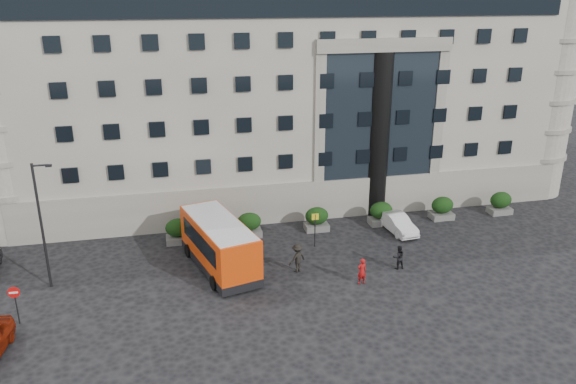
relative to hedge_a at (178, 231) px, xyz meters
The scene contains 19 objects.
ground 8.81m from the hedge_a, 62.85° to the right, with size 120.00×120.00×0.00m, color black.
civic_building 19.15m from the hedge_a, 54.85° to the left, with size 44.00×24.00×18.00m, color gray.
entrance_column 17.13m from the hedge_a, ahead, with size 1.80×1.80×13.00m, color black.
hedge_a is the anchor object (origin of this frame).
hedge_b 5.20m from the hedge_a, ahead, with size 1.80×1.26×1.84m.
hedge_c 10.40m from the hedge_a, ahead, with size 1.80×1.26×1.84m.
hedge_d 15.60m from the hedge_a, ahead, with size 1.80×1.26×1.84m.
hedge_e 20.80m from the hedge_a, ahead, with size 1.80×1.26×1.84m.
hedge_f 26.00m from the hedge_a, ahead, with size 1.80×1.26×1.84m.
street_lamp 9.89m from the hedge_a, 148.84° to the right, with size 1.16×0.18×8.00m.
bus_stop_sign 9.94m from the hedge_a, 16.42° to the right, with size 0.50×0.08×2.52m.
no_entry_sign 12.64m from the hedge_a, 135.52° to the right, with size 0.64×0.16×2.32m.
minibus 5.31m from the hedge_a, 61.20° to the right, with size 4.68×8.36×3.30m.
red_truck 11.71m from the hedge_a, 133.87° to the left, with size 3.33×5.70×2.88m.
parked_car_d 10.56m from the hedge_a, 137.28° to the left, with size 2.37×5.15×1.43m, color black.
white_taxi 16.39m from the hedge_a, ahead, with size 1.45×4.16×1.37m, color silver.
pedestrian_a 13.95m from the hedge_a, 38.32° to the right, with size 0.63×0.41×1.73m, color #A91011.
pedestrian_b 15.76m from the hedge_a, 27.38° to the right, with size 0.79×0.62×1.63m, color black.
pedestrian_c 9.66m from the hedge_a, 39.98° to the right, with size 1.26×0.72×1.95m, color black.
Camera 1 is at (-4.31, -30.23, 17.43)m, focal length 35.00 mm.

